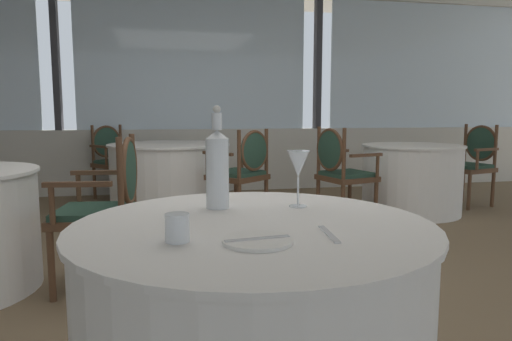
% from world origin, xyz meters
% --- Properties ---
extents(ground_plane, '(14.23, 14.23, 0.00)m').
position_xyz_m(ground_plane, '(0.00, 0.00, 0.00)').
color(ground_plane, '#756047').
extents(window_wall_far, '(10.94, 0.14, 2.90)m').
position_xyz_m(window_wall_far, '(0.00, 3.39, 1.15)').
color(window_wall_far, beige).
rests_on(window_wall_far, ground_plane).
extents(foreground_table, '(1.12, 1.12, 0.73)m').
position_xyz_m(foreground_table, '(-0.16, -1.53, 0.37)').
color(foreground_table, white).
rests_on(foreground_table, ground_plane).
extents(side_plate, '(0.19, 0.19, 0.01)m').
position_xyz_m(side_plate, '(-0.19, -1.75, 0.74)').
color(side_plate, white).
rests_on(side_plate, foreground_table).
extents(butter_knife, '(0.18, 0.04, 0.00)m').
position_xyz_m(butter_knife, '(-0.19, -1.75, 0.74)').
color(butter_knife, silver).
rests_on(butter_knife, foreground_table).
extents(dinner_fork, '(0.03, 0.18, 0.00)m').
position_xyz_m(dinner_fork, '(0.02, -1.71, 0.73)').
color(dinner_fork, silver).
rests_on(dinner_fork, foreground_table).
extents(water_bottle, '(0.08, 0.08, 0.37)m').
position_xyz_m(water_bottle, '(-0.24, -1.29, 0.88)').
color(water_bottle, white).
rests_on(water_bottle, foreground_table).
extents(wine_glass, '(0.08, 0.08, 0.20)m').
position_xyz_m(wine_glass, '(0.04, -1.32, 0.88)').
color(wine_glass, white).
rests_on(wine_glass, foreground_table).
extents(water_tumbler, '(0.06, 0.06, 0.08)m').
position_xyz_m(water_tumbler, '(-0.40, -1.70, 0.77)').
color(water_tumbler, white).
rests_on(water_tumbler, foreground_table).
extents(background_table_0, '(1.05, 1.05, 0.73)m').
position_xyz_m(background_table_0, '(2.17, 1.55, 0.37)').
color(background_table_0, white).
rests_on(background_table_0, ground_plane).
extents(dining_chair_0_0, '(0.57, 0.62, 0.94)m').
position_xyz_m(dining_chair_0_0, '(3.09, 1.80, 0.54)').
color(dining_chair_0_0, brown).
rests_on(dining_chair_0_0, ground_plane).
extents(dining_chair_0_1, '(0.57, 0.62, 0.93)m').
position_xyz_m(dining_chair_0_1, '(1.25, 1.29, 0.55)').
color(dining_chair_0_1, brown).
rests_on(dining_chair_0_1, ground_plane).
extents(dining_chair_1_0, '(0.51, 0.57, 0.94)m').
position_xyz_m(dining_chair_1_0, '(-0.76, -0.03, 0.55)').
color(dining_chair_1_0, brown).
rests_on(dining_chair_1_0, ground_plane).
extents(background_table_2, '(1.33, 1.33, 0.73)m').
position_xyz_m(background_table_2, '(-0.37, 2.25, 0.37)').
color(background_table_2, white).
rests_on(background_table_2, ground_plane).
extents(dining_chair_2_0, '(0.66, 0.65, 0.92)m').
position_xyz_m(dining_chair_2_0, '(-1.05, 3.10, 0.54)').
color(dining_chair_2_0, brown).
rests_on(dining_chair_2_0, ground_plane).
extents(dining_chair_2_1, '(0.66, 0.65, 0.92)m').
position_xyz_m(dining_chair_2_1, '(0.32, 1.41, 0.55)').
color(dining_chair_2_1, brown).
rests_on(dining_chair_2_1, ground_plane).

